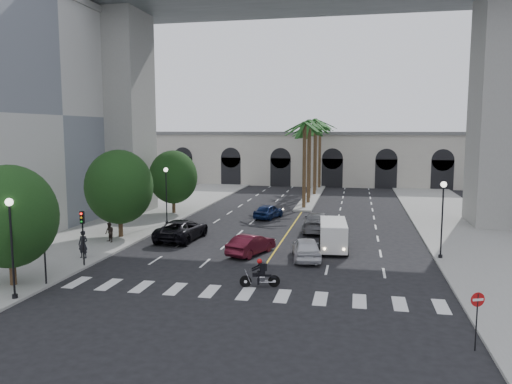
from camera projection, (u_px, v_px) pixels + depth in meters
name	position (u px, v px, depth m)	size (l,w,h in m)	color
ground	(252.00, 285.00, 28.29)	(140.00, 140.00, 0.00)	black
sidewalk_left	(126.00, 225.00, 45.83)	(8.00, 100.00, 0.15)	gray
sidewalk_right	(473.00, 239.00, 39.90)	(8.00, 100.00, 0.15)	gray
median	(312.00, 197.00, 65.23)	(2.00, 24.00, 0.20)	gray
pier_building	(322.00, 158.00, 81.25)	(71.00, 10.50, 8.50)	beige
bridge	(336.00, 25.00, 46.72)	(75.00, 13.00, 26.00)	gray
palm_a	(305.00, 127.00, 54.39)	(3.20, 3.20, 10.30)	#47331E
palm_b	(309.00, 125.00, 58.23)	(3.20, 3.20, 10.60)	#47331E
palm_c	(310.00, 129.00, 62.24)	(3.20, 3.20, 10.10)	#47331E
palm_d	(315.00, 123.00, 65.97)	(3.20, 3.20, 10.90)	#47331E
palm_e	(316.00, 127.00, 69.96)	(3.20, 3.20, 10.40)	#47331E
palm_f	(320.00, 125.00, 73.76)	(3.20, 3.20, 10.70)	#47331E
street_tree_near	(9.00, 216.00, 27.44)	(5.20, 5.20, 6.89)	#382616
street_tree_mid	(119.00, 187.00, 40.06)	(5.44, 5.44, 7.21)	#382616
street_tree_far	(173.00, 177.00, 51.77)	(5.04, 5.04, 6.68)	#382616
lamp_post_left_near	(11.00, 240.00, 25.28)	(0.40, 0.40, 5.35)	black
lamp_post_left_far	(166.00, 191.00, 45.70)	(0.40, 0.40, 5.35)	black
lamp_post_right	(442.00, 213.00, 33.42)	(0.40, 0.40, 5.35)	black
traffic_signal_near	(44.00, 243.00, 27.78)	(0.25, 0.18, 3.65)	black
traffic_signal_far	(83.00, 229.00, 31.67)	(0.25, 0.18, 3.65)	black
motorcycle_rider	(261.00, 274.00, 27.87)	(2.23, 0.75, 1.64)	black
car_a	(306.00, 248.00, 33.84)	(1.83, 4.54, 1.55)	silver
car_b	(251.00, 244.00, 35.23)	(1.53, 4.38, 1.44)	#480E1B
car_c	(182.00, 230.00, 39.93)	(2.75, 5.95, 1.65)	black
car_d	(317.00, 222.00, 43.18)	(2.33, 5.74, 1.66)	slate
car_e	(268.00, 211.00, 49.66)	(1.69, 4.20, 1.43)	#112250
cargo_van	(333.00, 234.00, 36.35)	(2.33, 5.13, 2.13)	silver
pedestrian_a	(83.00, 244.00, 33.63)	(0.68, 0.45, 1.87)	black
pedestrian_b	(110.00, 232.00, 38.41)	(0.74, 0.58, 1.53)	black
do_not_enter_sign	(477.00, 309.00, 19.67)	(0.56, 0.24, 2.41)	black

